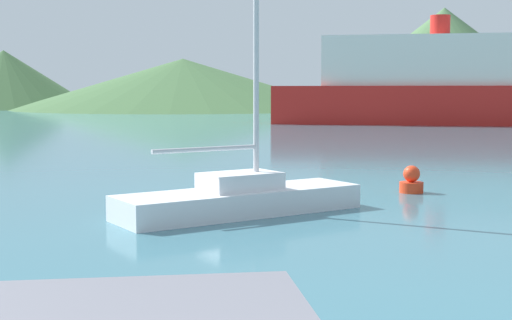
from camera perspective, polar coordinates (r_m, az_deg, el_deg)
sailboat_inner at (r=15.13m, az=-1.26°, el=-2.72°), size 5.41×4.06×9.10m
ferry_distant at (r=58.03m, az=14.41°, el=5.78°), size 26.44×11.79×8.47m
buoy_marker at (r=18.72m, az=12.33°, el=-1.69°), size 0.61×0.61×0.70m
hill_west at (r=113.88m, az=-19.49°, el=6.11°), size 26.92×26.92×8.66m
hill_central at (r=103.82m, az=-5.86°, el=6.08°), size 48.24×48.24×7.22m
hill_east at (r=104.56m, az=14.76°, el=7.84°), size 36.59×36.59×14.22m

